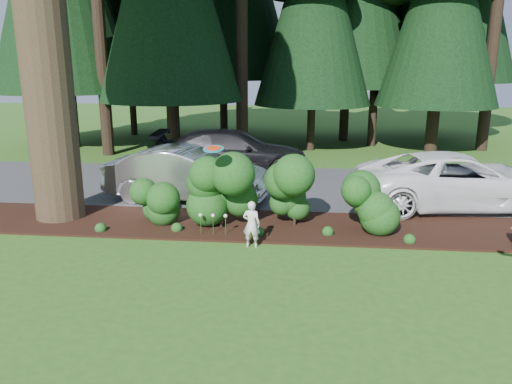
{
  "coord_description": "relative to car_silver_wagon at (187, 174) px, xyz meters",
  "views": [
    {
      "loc": [
        1.89,
        -8.67,
        4.03
      ],
      "look_at": [
        0.79,
        1.72,
        1.3
      ],
      "focal_mm": 35.0,
      "sensor_mm": 36.0,
      "label": 1
    }
  ],
  "objects": [
    {
      "name": "ground",
      "position": [
        1.64,
        -5.39,
        -0.82
      ],
      "size": [
        80.0,
        80.0,
        0.0
      ],
      "primitive_type": "plane",
      "color": "#2B5919",
      "rests_on": "ground"
    },
    {
      "name": "mulch_bed",
      "position": [
        1.64,
        -2.14,
        -0.79
      ],
      "size": [
        16.0,
        2.5,
        0.05
      ],
      "primitive_type": "cube",
      "color": "black",
      "rests_on": "ground"
    },
    {
      "name": "driveway",
      "position": [
        1.64,
        2.11,
        -0.8
      ],
      "size": [
        22.0,
        6.0,
        0.03
      ],
      "primitive_type": "cube",
      "color": "#38383A",
      "rests_on": "ground"
    },
    {
      "name": "shrub_row",
      "position": [
        2.41,
        -2.25,
        -0.01
      ],
      "size": [
        6.53,
        1.6,
        1.61
      ],
      "color": "#1B4515",
      "rests_on": "ground"
    },
    {
      "name": "lily_cluster",
      "position": [
        1.34,
        -2.99,
        -0.32
      ],
      "size": [
        0.69,
        0.09,
        0.57
      ],
      "color": "#1B4515",
      "rests_on": "ground"
    },
    {
      "name": "car_silver_wagon",
      "position": [
        0.0,
        0.0,
        0.0
      ],
      "size": [
        4.95,
        2.25,
        1.57
      ],
      "primitive_type": "imported",
      "rotation": [
        0.0,
        0.0,
        1.45
      ],
      "color": "silver",
      "rests_on": "driveway"
    },
    {
      "name": "car_white_suv",
      "position": [
        7.75,
        0.08,
        -0.01
      ],
      "size": [
        5.84,
        3.23,
        1.55
      ],
      "primitive_type": "imported",
      "rotation": [
        0.0,
        0.0,
        1.69
      ],
      "color": "white",
      "rests_on": "driveway"
    },
    {
      "name": "car_dark_suv",
      "position": [
        0.79,
        3.65,
        0.03
      ],
      "size": [
        5.78,
        2.74,
        1.63
      ],
      "primitive_type": "imported",
      "rotation": [
        0.0,
        0.0,
        1.65
      ],
      "color": "black",
      "rests_on": "driveway"
    },
    {
      "name": "child",
      "position": [
        2.32,
        -3.59,
        -0.28
      ],
      "size": [
        0.41,
        0.29,
        1.07
      ],
      "primitive_type": "imported",
      "rotation": [
        0.0,
        0.0,
        3.06
      ],
      "color": "white",
      "rests_on": "ground"
    },
    {
      "name": "frisbee",
      "position": [
        1.48,
        -3.48,
        1.38
      ],
      "size": [
        0.46,
        0.46,
        0.11
      ],
      "color": "teal",
      "rests_on": "ground"
    }
  ]
}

